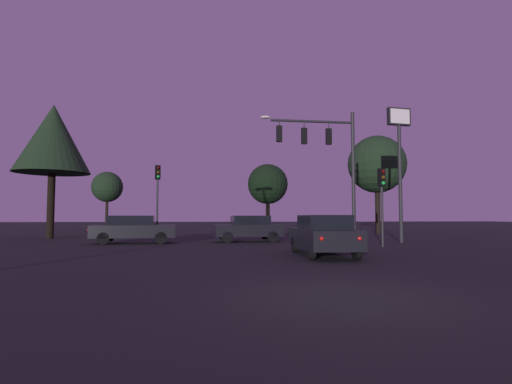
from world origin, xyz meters
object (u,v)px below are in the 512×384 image
object	(u,v)px
traffic_light_corner_right	(158,187)
car_nearside_lane	(323,234)
store_sign_illuminated	(399,145)
car_crossing_right	(248,228)
traffic_signal_mast_arm	(326,151)
tree_center_horizon	(377,165)
car_crossing_left	(133,229)
tree_left_far	(53,139)
tree_behind_sign	(268,184)
traffic_light_corner_left	(382,191)
tree_right_cluster	(107,187)

from	to	relation	value
traffic_light_corner_right	car_nearside_lane	xyz separation A→B (m)	(7.48, -11.12, -2.52)
store_sign_illuminated	car_crossing_right	bearing A→B (deg)	167.99
traffic_signal_mast_arm	tree_center_horizon	size ratio (longest dim) A/B	0.87
car_crossing_left	car_crossing_right	world-z (taller)	same
traffic_light_corner_right	tree_left_far	world-z (taller)	tree_left_far
car_nearside_lane	car_crossing_right	xyz separation A→B (m)	(-1.95, 8.70, -0.00)
car_crossing_right	tree_behind_sign	xyz separation A→B (m)	(3.78, 17.82, 4.03)
traffic_light_corner_left	car_nearside_lane	size ratio (longest dim) A/B	0.81
traffic_signal_mast_arm	tree_left_far	world-z (taller)	tree_left_far
car_crossing_left	car_nearside_lane	bearing A→B (deg)	-43.85
tree_right_cluster	traffic_signal_mast_arm	bearing A→B (deg)	-52.43
car_nearside_lane	car_crossing_left	bearing A→B (deg)	136.15
traffic_light_corner_left	tree_behind_sign	bearing A→B (deg)	95.80
traffic_light_corner_right	car_crossing_right	distance (m)	6.54
car_nearside_lane	traffic_signal_mast_arm	bearing A→B (deg)	72.20
car_crossing_right	store_sign_illuminated	distance (m)	9.91
car_nearside_lane	car_crossing_right	bearing A→B (deg)	102.60
car_nearside_lane	car_crossing_left	distance (m)	11.59
tree_left_far	car_crossing_right	bearing A→B (deg)	-21.80
car_crossing_right	tree_left_far	size ratio (longest dim) A/B	0.45
traffic_signal_mast_arm	tree_behind_sign	size ratio (longest dim) A/B	1.06
traffic_light_corner_right	tree_behind_sign	bearing A→B (deg)	58.84
traffic_light_corner_left	tree_center_horizon	xyz separation A→B (m)	(6.16, 14.64, 3.27)
traffic_light_corner_right	car_nearside_lane	size ratio (longest dim) A/B	1.00
tree_behind_sign	tree_left_far	size ratio (longest dim) A/B	0.76
traffic_light_corner_right	car_nearside_lane	world-z (taller)	traffic_light_corner_right
traffic_light_corner_left	traffic_light_corner_right	size ratio (longest dim) A/B	0.81
tree_right_cluster	car_crossing_left	bearing A→B (deg)	-72.78
tree_behind_sign	tree_center_horizon	world-z (taller)	tree_center_horizon
traffic_light_corner_left	traffic_light_corner_right	bearing A→B (deg)	148.32
car_crossing_right	tree_left_far	world-z (taller)	tree_left_far
traffic_signal_mast_arm	car_nearside_lane	bearing A→B (deg)	-107.80
car_crossing_left	store_sign_illuminated	xyz separation A→B (m)	(14.91, -1.14, 4.78)
car_crossing_left	tree_center_horizon	size ratio (longest dim) A/B	0.54
car_crossing_left	tree_center_horizon	xyz separation A→B (m)	(18.65, 10.57, 5.20)
car_crossing_left	tree_right_cluster	xyz separation A→B (m)	(-6.59, 21.27, 3.79)
store_sign_illuminated	tree_left_far	size ratio (longest dim) A/B	0.84
traffic_signal_mast_arm	traffic_light_corner_left	world-z (taller)	traffic_signal_mast_arm
traffic_light_corner_left	traffic_light_corner_right	distance (m)	13.65
traffic_light_corner_right	tree_right_cluster	world-z (taller)	tree_right_cluster
car_nearside_lane	tree_right_cluster	world-z (taller)	tree_right_cluster
car_crossing_left	traffic_signal_mast_arm	bearing A→B (deg)	-5.80
traffic_signal_mast_arm	car_crossing_left	world-z (taller)	traffic_signal_mast_arm
traffic_light_corner_right	tree_left_far	xyz separation A→B (m)	(-7.39, 2.75, 3.43)
store_sign_illuminated	traffic_light_corner_left	bearing A→B (deg)	-129.43
tree_behind_sign	traffic_light_corner_right	bearing A→B (deg)	-121.16
car_crossing_right	tree_left_far	distance (m)	15.14
traffic_light_corner_right	traffic_signal_mast_arm	bearing A→B (deg)	-23.20
tree_left_far	tree_center_horizon	world-z (taller)	tree_left_far
store_sign_illuminated	traffic_light_corner_right	bearing A→B (deg)	163.24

